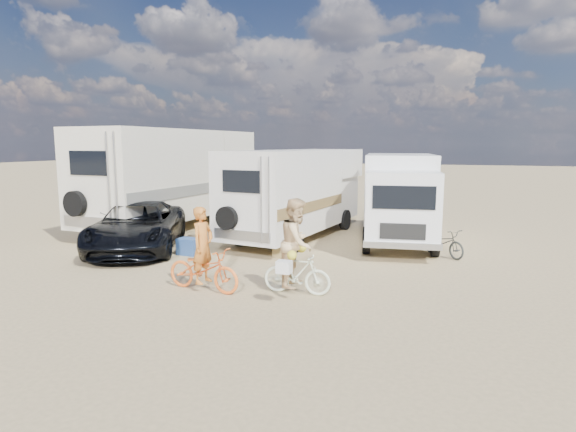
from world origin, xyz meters
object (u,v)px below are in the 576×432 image
(rider_man, at_px, (203,253))
(bike_parked, at_px, (443,242))
(bike_man, at_px, (203,269))
(cooler, at_px, (189,247))
(dark_suv, at_px, (138,226))
(crate, at_px, (282,251))
(rv_left, at_px, (172,179))
(bike_woman, at_px, (297,274))
(box_truck, at_px, (400,200))
(rider_woman, at_px, (297,251))
(rv_main, at_px, (297,194))

(rider_man, xyz_separation_m, bike_parked, (4.83, 5.08, -0.43))
(bike_man, xyz_separation_m, cooler, (-2.09, 2.87, -0.23))
(cooler, bearing_deg, dark_suv, 179.96)
(crate, bearing_deg, rv_left, 149.38)
(bike_woman, distance_m, crate, 3.37)
(box_truck, xyz_separation_m, rider_man, (-3.44, -6.47, -0.58))
(rider_woman, bearing_deg, box_truck, -14.69)
(bike_man, relative_size, bike_parked, 1.17)
(bike_man, bearing_deg, dark_suv, 60.00)
(bike_parked, bearing_deg, crate, 154.59)
(rv_left, height_order, dark_suv, rv_left)
(rv_main, height_order, box_truck, rv_main)
(cooler, xyz_separation_m, crate, (2.64, 0.60, -0.08))
(bike_parked, relative_size, crate, 3.77)
(bike_man, bearing_deg, rv_main, 7.15)
(rv_left, distance_m, cooler, 5.21)
(rv_left, relative_size, dark_suv, 1.61)
(box_truck, bearing_deg, bike_woman, -111.47)
(box_truck, bearing_deg, rider_woman, -111.47)
(box_truck, bearing_deg, rv_main, 173.01)
(bike_parked, bearing_deg, rv_left, 124.09)
(rider_man, bearing_deg, bike_woman, -70.27)
(dark_suv, xyz_separation_m, bike_man, (3.89, -2.98, -0.24))
(rv_main, bearing_deg, cooler, -112.97)
(dark_suv, height_order, bike_woman, dark_suv)
(rider_woman, distance_m, cooler, 4.80)
(rv_main, relative_size, bike_man, 3.89)
(bike_woman, bearing_deg, bike_parked, -32.67)
(rv_left, distance_m, rider_man, 8.56)
(cooler, relative_size, crate, 1.47)
(bike_woman, xyz_separation_m, cooler, (-4.07, 2.44, -0.21))
(rv_main, distance_m, bike_woman, 6.38)
(rv_main, xyz_separation_m, crate, (0.52, -2.95, -1.32))
(cooler, bearing_deg, rv_left, 130.70)
(bike_woman, bearing_deg, cooler, 57.91)
(bike_man, height_order, cooler, bike_man)
(rider_woman, height_order, bike_parked, rider_woman)
(rider_man, height_order, crate, rider_man)
(box_truck, bearing_deg, bike_man, -125.92)
(rider_woman, height_order, cooler, rider_woman)
(rv_main, bearing_deg, bike_parked, -7.68)
(cooler, bearing_deg, box_truck, 36.44)
(crate, bearing_deg, rider_woman, -64.73)
(dark_suv, height_order, rider_man, rider_man)
(dark_suv, bearing_deg, bike_parked, -11.36)
(rv_main, height_order, rider_man, rv_main)
(bike_man, xyz_separation_m, bike_woman, (1.98, 0.43, -0.03))
(rv_main, height_order, dark_suv, rv_main)
(rv_main, relative_size, crate, 17.21)
(box_truck, distance_m, bike_woman, 6.29)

